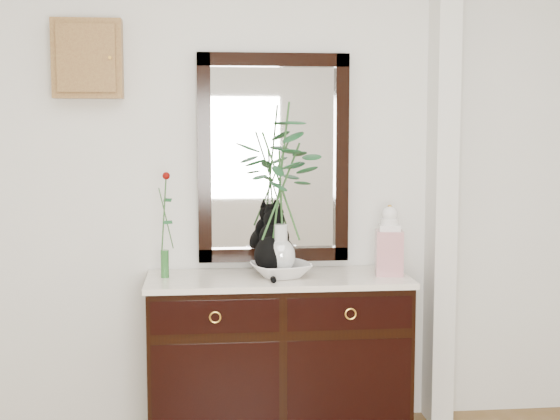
{
  "coord_description": "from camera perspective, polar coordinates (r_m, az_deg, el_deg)",
  "views": [
    {
      "loc": [
        -0.29,
        -2.15,
        1.61
      ],
      "look_at": [
        0.1,
        1.63,
        1.2
      ],
      "focal_mm": 50.0,
      "sensor_mm": 36.0,
      "label": 1
    }
  ],
  "objects": [
    {
      "name": "pilaster",
      "position": [
        4.26,
        11.77,
        2.53
      ],
      "size": [
        0.12,
        0.2,
        2.7
      ],
      "primitive_type": "cube",
      "color": "silver",
      "rests_on": "ground"
    },
    {
      "name": "key_cabinet",
      "position": [
        4.14,
        -13.89,
        10.69
      ],
      "size": [
        0.35,
        0.1,
        0.4
      ],
      "primitive_type": "cube",
      "color": "brown",
      "rests_on": "wall_back"
    },
    {
      "name": "ginger_jar",
      "position": [
        4.02,
        7.99,
        -2.16
      ],
      "size": [
        0.15,
        0.15,
        0.37
      ],
      "primitive_type": null,
      "rotation": [
        0.0,
        0.0,
        -0.15
      ],
      "color": "silver",
      "rests_on": "sideboard"
    },
    {
      "name": "wall_mirror",
      "position": [
        4.14,
        -0.48,
        3.8
      ],
      "size": [
        0.8,
        0.06,
        1.1
      ],
      "color": "black",
      "rests_on": "wall_back"
    },
    {
      "name": "wall_back",
      "position": [
        4.15,
        -1.88,
        2.56
      ],
      "size": [
        3.6,
        0.04,
        2.7
      ],
      "primitive_type": "cube",
      "color": "silver",
      "rests_on": "ground"
    },
    {
      "name": "lotus_bowl",
      "position": [
        3.94,
        0.07,
        -4.41
      ],
      "size": [
        0.36,
        0.36,
        0.07
      ],
      "primitive_type": "imported",
      "rotation": [
        0.0,
        0.0,
        0.26
      ],
      "color": "white",
      "rests_on": "sideboard"
    },
    {
      "name": "sideboard",
      "position": [
        4.06,
        -0.15,
        -10.09
      ],
      "size": [
        1.33,
        0.52,
        0.82
      ],
      "color": "black",
      "rests_on": "ground"
    },
    {
      "name": "bud_vase_rose",
      "position": [
        3.94,
        -8.47,
        -1.03
      ],
      "size": [
        0.07,
        0.07,
        0.54
      ],
      "primitive_type": null,
      "rotation": [
        0.0,
        0.0,
        -0.01
      ],
      "color": "#2A632A",
      "rests_on": "sideboard"
    },
    {
      "name": "cat",
      "position": [
        3.99,
        -0.39,
        -2.32
      ],
      "size": [
        0.25,
        0.31,
        0.34
      ],
      "primitive_type": null,
      "rotation": [
        0.0,
        0.0,
        -0.04
      ],
      "color": "black",
      "rests_on": "sideboard"
    },
    {
      "name": "vase_branches",
      "position": [
        3.89,
        0.07,
        1.68
      ],
      "size": [
        0.44,
        0.44,
        0.87
      ],
      "primitive_type": null,
      "rotation": [
        0.0,
        0.0,
        0.06
      ],
      "color": "silver",
      "rests_on": "lotus_bowl"
    }
  ]
}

